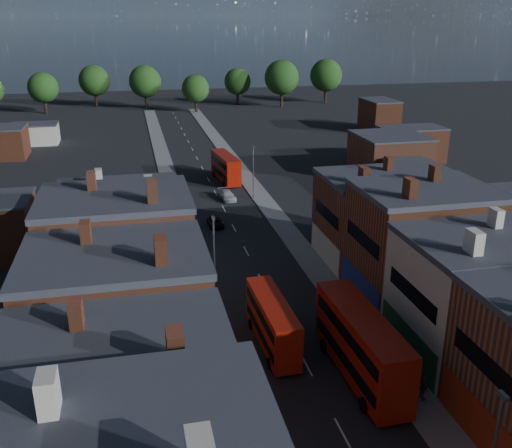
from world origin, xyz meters
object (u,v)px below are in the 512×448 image
bus_1 (361,344)px  car_3 (227,195)px  car_2 (216,222)px  ped_3 (423,388)px  bus_2 (226,167)px  bus_0 (272,322)px

bus_1 → car_3: 46.75m
car_2 → ped_3: size_ratio=2.04×
bus_1 → bus_2: bus_1 is taller
bus_0 → car_3: size_ratio=2.08×
car_3 → car_2: bearing=-114.6°
bus_0 → car_3: 41.05m
bus_0 → ped_3: bus_0 is taller
bus_2 → car_3: size_ratio=2.26×
bus_0 → bus_2: size_ratio=0.92×
bus_2 → car_2: size_ratio=2.63×
bus_2 → car_3: 10.44m
car_2 → ped_3: (9.03, -39.26, 0.55)m
bus_2 → car_2: 21.96m
bus_1 → car_3: bus_1 is taller
car_3 → ped_3: size_ratio=2.38×
car_2 → bus_1: bearing=-81.2°
bus_0 → bus_1: bus_1 is taller
bus_0 → car_3: bearing=84.1°
bus_2 → car_3: (-1.54, -10.18, -1.74)m
bus_1 → car_2: bearing=97.5°
bus_1 → car_3: bearing=91.2°
bus_0 → car_2: (-0.26, 29.77, -1.70)m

